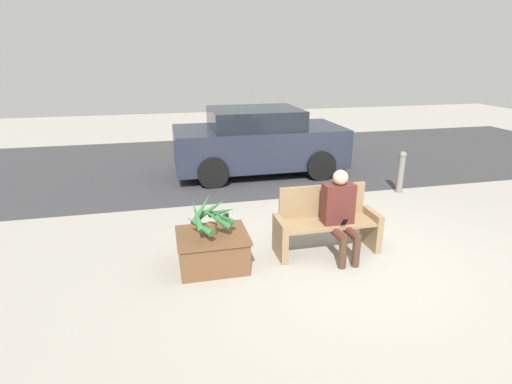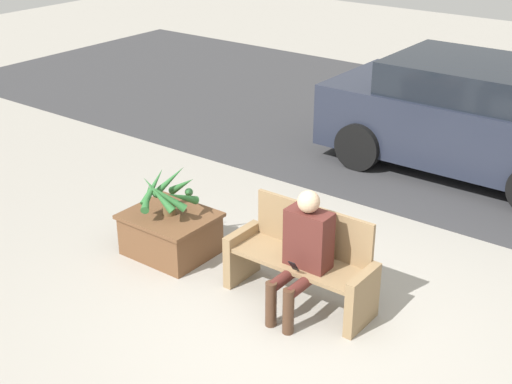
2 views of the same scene
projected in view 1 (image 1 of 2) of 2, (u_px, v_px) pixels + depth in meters
name	position (u px, v px, depth m)	size (l,w,h in m)	color
ground_plane	(351.00, 261.00, 5.39)	(30.00, 30.00, 0.00)	#9E998E
road_surface	(256.00, 160.00, 10.52)	(20.00, 6.00, 0.01)	#38383A
bench	(326.00, 223.00, 5.58)	(1.45, 0.50, 0.92)	#8C704C
person_seated	(340.00, 210.00, 5.36)	(0.42, 0.60, 1.21)	#51231E
planter_box	(213.00, 249.00, 5.19)	(0.91, 0.77, 0.46)	brown
potted_plant	(212.00, 216.00, 5.04)	(0.69, 0.68, 0.50)	brown
parked_car	(258.00, 141.00, 9.19)	(3.83, 1.98, 1.50)	#232838
bollard_post	(401.00, 171.00, 7.94)	(0.14, 0.14, 0.85)	slate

